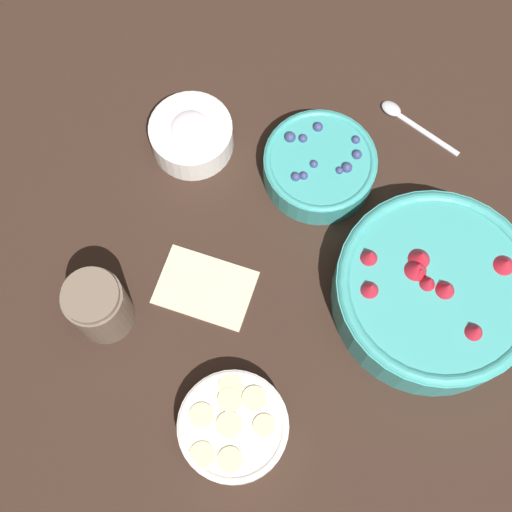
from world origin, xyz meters
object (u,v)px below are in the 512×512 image
at_px(bowl_bananas, 233,427).
at_px(jar_chocolate, 99,307).
at_px(bowl_cream, 191,134).
at_px(bowl_strawberries, 434,290).
at_px(bowl_blueberries, 320,165).

xyz_separation_m(bowl_bananas, jar_chocolate, (-0.18, 0.15, 0.02)).
xyz_separation_m(bowl_bananas, bowl_cream, (-0.08, 0.41, 0.01)).
distance_m(bowl_cream, jar_chocolate, 0.29).
xyz_separation_m(bowl_cream, jar_chocolate, (-0.10, -0.27, 0.02)).
height_order(bowl_strawberries, bowl_blueberries, bowl_strawberries).
bearing_deg(jar_chocolate, bowl_blueberries, 37.53).
distance_m(bowl_strawberries, bowl_bananas, 0.32).
xyz_separation_m(bowl_strawberries, jar_chocolate, (-0.44, -0.04, 0.00)).
relative_size(bowl_cream, jar_chocolate, 1.12).
bearing_deg(bowl_strawberries, bowl_bananas, -145.02).
relative_size(bowl_strawberries, bowl_bananas, 1.90).
height_order(bowl_blueberries, jar_chocolate, jar_chocolate).
xyz_separation_m(bowl_blueberries, bowl_bananas, (-0.11, -0.37, -0.00)).
height_order(bowl_cream, jar_chocolate, jar_chocolate).
relative_size(bowl_bananas, jar_chocolate, 1.31).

